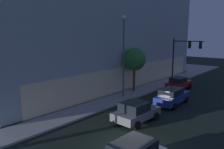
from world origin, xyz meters
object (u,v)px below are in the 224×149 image
at_px(sidewalk_tree, 134,59).
at_px(car_grey, 136,112).
at_px(car_blue, 172,96).
at_px(traffic_light_far_corner, 184,52).
at_px(street_lamp_sidewalk, 124,47).
at_px(car_red, 179,83).
at_px(modern_building, 63,16).

relative_size(sidewalk_tree, car_grey, 1.25).
bearing_deg(car_blue, sidewalk_tree, 74.34).
distance_m(traffic_light_far_corner, sidewalk_tree, 8.64).
bearing_deg(street_lamp_sidewalk, car_blue, -77.44).
height_order(car_grey, car_red, car_red).
xyz_separation_m(car_grey, car_blue, (5.96, -0.20, 0.03)).
bearing_deg(sidewalk_tree, modern_building, 84.33).
relative_size(modern_building, car_grey, 8.23).
relative_size(street_lamp_sidewalk, car_grey, 2.10).
height_order(modern_building, car_grey, modern_building).
relative_size(street_lamp_sidewalk, car_blue, 1.81).
bearing_deg(car_grey, car_blue, -1.92).
distance_m(street_lamp_sidewalk, car_blue, 7.03).
xyz_separation_m(sidewalk_tree, car_red, (4.50, -3.63, -3.10)).
height_order(modern_building, car_red, modern_building).
distance_m(street_lamp_sidewalk, sidewalk_tree, 3.19).
bearing_deg(car_red, street_lamp_sidewalk, 156.62).
height_order(sidewalk_tree, car_blue, sidewalk_tree).
relative_size(modern_building, car_blue, 7.11).
bearing_deg(modern_building, street_lamp_sidewalk, -105.25).
xyz_separation_m(traffic_light_far_corner, car_grey, (-15.78, -2.90, -3.69)).
distance_m(car_grey, car_blue, 5.96).
bearing_deg(car_grey, sidewalk_tree, 35.81).
bearing_deg(car_grey, car_red, 8.56).
bearing_deg(car_blue, traffic_light_far_corner, 17.53).
distance_m(modern_building, car_grey, 23.97).
xyz_separation_m(sidewalk_tree, car_grey, (-7.54, -5.44, -3.11)).
xyz_separation_m(street_lamp_sidewalk, car_blue, (1.14, -5.14, -4.66)).
bearing_deg(street_lamp_sidewalk, car_red, -23.38).
xyz_separation_m(modern_building, car_red, (3.02, -18.55, -8.84)).
height_order(modern_building, car_blue, modern_building).
relative_size(car_grey, car_red, 1.00).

